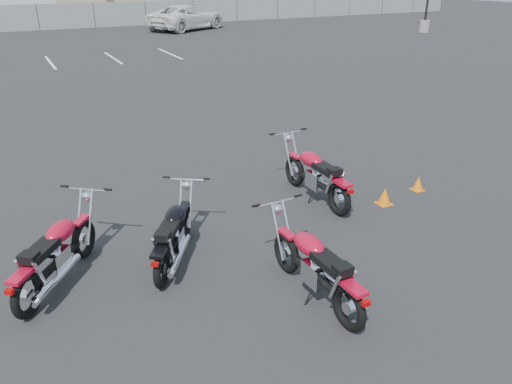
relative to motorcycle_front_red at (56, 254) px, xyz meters
name	(u,v)px	position (x,y,z in m)	size (l,w,h in m)	color
ground	(262,243)	(3.10, -0.31, -0.49)	(120.00, 120.00, 0.00)	black
motorcycle_front_red	(56,254)	(0.00, 0.00, 0.00)	(1.66, 1.97, 1.07)	black
motorcycle_second_black	(174,234)	(1.67, -0.16, -0.03)	(1.46, 1.90, 1.00)	black
motorcycle_third_red	(317,175)	(4.84, 0.74, 0.02)	(0.87, 2.26, 1.11)	black
motorcycle_rear_red	(316,267)	(3.07, -1.94, 0.00)	(0.84, 2.17, 1.06)	black
training_cone_near	(418,183)	(6.95, 0.16, -0.34)	(0.24, 0.24, 0.29)	orange
training_cone_far	(384,196)	(5.90, -0.04, -0.32)	(0.28, 0.28, 0.33)	orange
chainlink_fence	(38,17)	(3.10, 34.69, 0.41)	(80.06, 0.06, 1.80)	slate
parking_line_stripes	(17,65)	(0.60, 19.69, -0.48)	(15.12, 4.00, 0.01)	silver
white_van	(186,10)	(12.83, 30.02, 0.88)	(7.20, 2.88, 2.74)	silver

